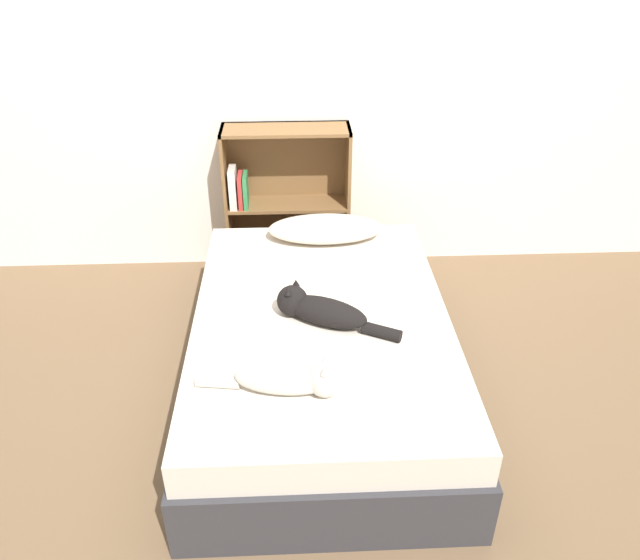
# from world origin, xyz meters

# --- Properties ---
(ground_plane) EXTENTS (8.00, 8.00, 0.00)m
(ground_plane) POSITION_xyz_m (0.00, 0.00, 0.00)
(ground_plane) COLOR brown
(wall_back) EXTENTS (8.00, 0.06, 2.50)m
(wall_back) POSITION_xyz_m (0.00, 1.36, 1.25)
(wall_back) COLOR white
(wall_back) RESTS_ON ground_plane
(bed) EXTENTS (1.23, 1.86, 0.46)m
(bed) POSITION_xyz_m (0.00, 0.00, 0.23)
(bed) COLOR #333338
(bed) RESTS_ON ground_plane
(pillow) EXTENTS (0.65, 0.30, 0.13)m
(pillow) POSITION_xyz_m (0.06, 0.75, 0.53)
(pillow) COLOR beige
(pillow) RESTS_ON bed
(cat_light) EXTENTS (0.59, 0.19, 0.17)m
(cat_light) POSITION_xyz_m (-0.14, -0.53, 0.53)
(cat_light) COLOR beige
(cat_light) RESTS_ON bed
(cat_dark) EXTENTS (0.56, 0.35, 0.17)m
(cat_dark) POSITION_xyz_m (-0.01, -0.05, 0.53)
(cat_dark) COLOR black
(cat_dark) RESTS_ON bed
(bookshelf) EXTENTS (0.77, 0.26, 0.97)m
(bookshelf) POSITION_xyz_m (-0.18, 1.23, 0.50)
(bookshelf) COLOR brown
(bookshelf) RESTS_ON ground_plane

